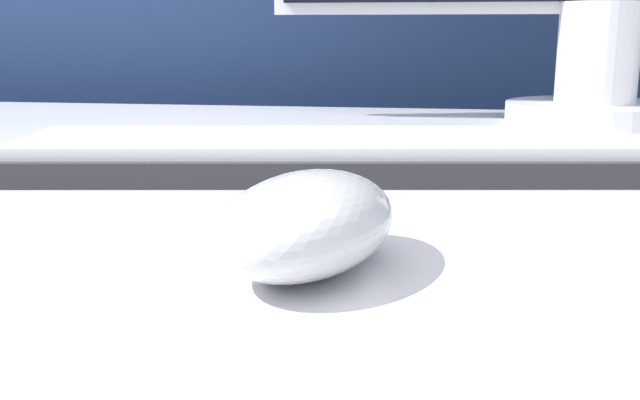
# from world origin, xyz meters

# --- Properties ---
(partition_panel) EXTENTS (5.00, 0.03, 1.44)m
(partition_panel) POSITION_xyz_m (0.00, 0.65, 0.72)
(partition_panel) COLOR navy
(partition_panel) RESTS_ON ground_plane
(computer_mouse_near) EXTENTS (0.08, 0.12, 0.04)m
(computer_mouse_near) POSITION_xyz_m (0.03, -0.13, 0.72)
(computer_mouse_near) COLOR silver
(computer_mouse_near) RESTS_ON desk
(keyboard) EXTENTS (0.45, 0.19, 0.02)m
(keyboard) POSITION_xyz_m (0.01, 0.09, 0.72)
(keyboard) COLOR #28282D
(keyboard) RESTS_ON desk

